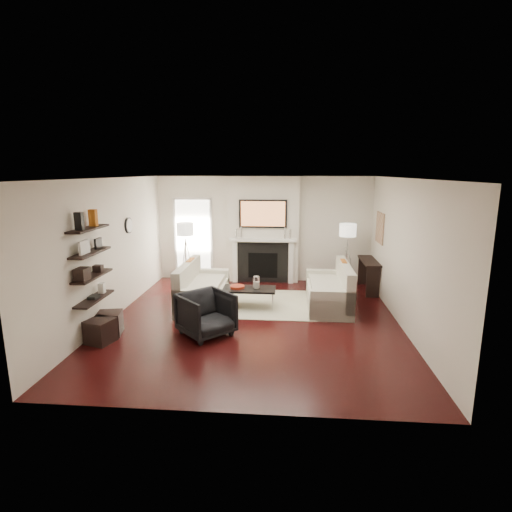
# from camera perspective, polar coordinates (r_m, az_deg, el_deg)

# --- Properties ---
(room_envelope) EXTENTS (6.00, 6.00, 6.00)m
(room_envelope) POSITION_cam_1_polar(r_m,az_deg,el_deg) (7.39, -0.38, 0.55)
(room_envelope) COLOR black
(room_envelope) RESTS_ON ground
(chimney_breast) EXTENTS (1.80, 0.25, 2.70)m
(chimney_breast) POSITION_cam_1_polar(r_m,az_deg,el_deg) (10.22, 1.06, 3.75)
(chimney_breast) COLOR silver
(chimney_breast) RESTS_ON floor
(fireplace_surround) EXTENTS (1.30, 0.02, 1.04)m
(fireplace_surround) POSITION_cam_1_polar(r_m,az_deg,el_deg) (10.24, 0.99, -0.96)
(fireplace_surround) COLOR black
(fireplace_surround) RESTS_ON floor
(firebox) EXTENTS (0.75, 0.02, 0.65)m
(firebox) POSITION_cam_1_polar(r_m,az_deg,el_deg) (10.25, 0.99, -1.35)
(firebox) COLOR black
(firebox) RESTS_ON floor
(mantel_pilaster_l) EXTENTS (0.12, 0.08, 1.10)m
(mantel_pilaster_l) POSITION_cam_1_polar(r_m,az_deg,el_deg) (10.27, -3.03, -0.76)
(mantel_pilaster_l) COLOR white
(mantel_pilaster_l) RESTS_ON floor
(mantel_pilaster_r) EXTENTS (0.12, 0.08, 1.10)m
(mantel_pilaster_r) POSITION_cam_1_polar(r_m,az_deg,el_deg) (10.18, 5.03, -0.90)
(mantel_pilaster_r) COLOR white
(mantel_pilaster_r) RESTS_ON floor
(mantel_shelf) EXTENTS (1.70, 0.18, 0.07)m
(mantel_shelf) POSITION_cam_1_polar(r_m,az_deg,el_deg) (10.07, 0.98, 2.31)
(mantel_shelf) COLOR white
(mantel_shelf) RESTS_ON chimney_breast
(tv_body) EXTENTS (1.20, 0.06, 0.70)m
(tv_body) POSITION_cam_1_polar(r_m,az_deg,el_deg) (10.01, 1.01, 6.06)
(tv_body) COLOR black
(tv_body) RESTS_ON chimney_breast
(tv_screen) EXTENTS (1.10, 0.00, 0.62)m
(tv_screen) POSITION_cam_1_polar(r_m,az_deg,el_deg) (9.97, 0.99, 6.04)
(tv_screen) COLOR #BF723F
(tv_screen) RESTS_ON tv_body
(candlestick_l_tall) EXTENTS (0.04, 0.04, 0.30)m
(candlestick_l_tall) POSITION_cam_1_polar(r_m,az_deg,el_deg) (10.10, -2.13, 3.39)
(candlestick_l_tall) COLOR silver
(candlestick_l_tall) RESTS_ON mantel_shelf
(candlestick_l_short) EXTENTS (0.04, 0.04, 0.24)m
(candlestick_l_short) POSITION_cam_1_polar(r_m,az_deg,el_deg) (10.12, -2.86, 3.23)
(candlestick_l_short) COLOR silver
(candlestick_l_short) RESTS_ON mantel_shelf
(candlestick_r_tall) EXTENTS (0.04, 0.04, 0.30)m
(candlestick_r_tall) POSITION_cam_1_polar(r_m,az_deg,el_deg) (10.03, 4.13, 3.31)
(candlestick_r_tall) COLOR silver
(candlestick_r_tall) RESTS_ON mantel_shelf
(candlestick_r_short) EXTENTS (0.04, 0.04, 0.24)m
(candlestick_r_short) POSITION_cam_1_polar(r_m,az_deg,el_deg) (10.04, 4.87, 3.12)
(candlestick_r_short) COLOR silver
(candlestick_r_short) RESTS_ON mantel_shelf
(hallway_panel) EXTENTS (0.90, 0.02, 2.10)m
(hallway_panel) POSITION_cam_1_polar(r_m,az_deg,el_deg) (10.65, -8.91, 2.31)
(hallway_panel) COLOR white
(hallway_panel) RESTS_ON floor
(door_trim_l) EXTENTS (0.06, 0.06, 2.16)m
(door_trim_l) POSITION_cam_1_polar(r_m,az_deg,el_deg) (10.75, -11.42, 2.31)
(door_trim_l) COLOR white
(door_trim_l) RESTS_ON floor
(door_trim_r) EXTENTS (0.06, 0.06, 2.16)m
(door_trim_r) POSITION_cam_1_polar(r_m,az_deg,el_deg) (10.52, -6.39, 2.27)
(door_trim_r) COLOR white
(door_trim_r) RESTS_ON floor
(door_trim_top) EXTENTS (1.02, 0.06, 0.06)m
(door_trim_top) POSITION_cam_1_polar(r_m,az_deg,el_deg) (10.50, -9.12, 8.11)
(door_trim_top) COLOR white
(door_trim_top) RESTS_ON wall_back
(rug) EXTENTS (2.60, 2.00, 0.01)m
(rug) POSITION_cam_1_polar(r_m,az_deg,el_deg) (8.75, -0.26, -6.73)
(rug) COLOR #BDB99A
(rug) RESTS_ON floor
(loveseat_left_base) EXTENTS (0.85, 1.80, 0.42)m
(loveseat_left_base) POSITION_cam_1_polar(r_m,az_deg,el_deg) (8.62, -7.50, -5.71)
(loveseat_left_base) COLOR beige
(loveseat_left_base) RESTS_ON floor
(loveseat_left_back) EXTENTS (0.18, 1.80, 0.80)m
(loveseat_left_back) POSITION_cam_1_polar(r_m,az_deg,el_deg) (8.61, -9.75, -3.62)
(loveseat_left_back) COLOR beige
(loveseat_left_back) RESTS_ON floor
(loveseat_left_arm_n) EXTENTS (0.85, 0.18, 0.60)m
(loveseat_left_arm_n) POSITION_cam_1_polar(r_m,az_deg,el_deg) (7.84, -8.77, -6.87)
(loveseat_left_arm_n) COLOR beige
(loveseat_left_arm_n) RESTS_ON floor
(loveseat_left_arm_s) EXTENTS (0.85, 0.18, 0.60)m
(loveseat_left_arm_s) POSITION_cam_1_polar(r_m,az_deg,el_deg) (9.35, -6.48, -3.69)
(loveseat_left_arm_s) COLOR beige
(loveseat_left_arm_s) RESTS_ON floor
(loveseat_left_cushion) EXTENTS (0.63, 1.44, 0.10)m
(loveseat_left_cushion) POSITION_cam_1_polar(r_m,az_deg,el_deg) (8.53, -7.22, -4.06)
(loveseat_left_cushion) COLOR beige
(loveseat_left_cushion) RESTS_ON loveseat_left_base
(pillow_left_orange) EXTENTS (0.10, 0.42, 0.42)m
(pillow_left_orange) POSITION_cam_1_polar(r_m,az_deg,el_deg) (8.84, -9.31, -1.82)
(pillow_left_orange) COLOR #A95614
(pillow_left_orange) RESTS_ON loveseat_left_cushion
(pillow_left_charcoal) EXTENTS (0.10, 0.40, 0.40)m
(pillow_left_charcoal) POSITION_cam_1_polar(r_m,az_deg,el_deg) (8.28, -10.31, -2.88)
(pillow_left_charcoal) COLOR black
(pillow_left_charcoal) RESTS_ON loveseat_left_cushion
(loveseat_right_base) EXTENTS (0.85, 1.80, 0.42)m
(loveseat_right_base) POSITION_cam_1_polar(r_m,az_deg,el_deg) (8.63, 10.24, -5.79)
(loveseat_right_base) COLOR beige
(loveseat_right_base) RESTS_ON floor
(loveseat_right_back) EXTENTS (0.18, 1.80, 0.80)m
(loveseat_right_back) POSITION_cam_1_polar(r_m,az_deg,el_deg) (8.58, 12.55, -3.79)
(loveseat_right_back) COLOR beige
(loveseat_right_back) RESTS_ON floor
(loveseat_right_arm_n) EXTENTS (0.85, 0.18, 0.60)m
(loveseat_right_arm_n) POSITION_cam_1_polar(r_m,az_deg,el_deg) (7.83, 10.81, -6.97)
(loveseat_right_arm_n) COLOR beige
(loveseat_right_arm_n) RESTS_ON floor
(loveseat_right_arm_s) EXTENTS (0.85, 0.18, 0.60)m
(loveseat_right_arm_s) POSITION_cam_1_polar(r_m,az_deg,el_deg) (9.37, 9.80, -3.75)
(loveseat_right_arm_s) COLOR beige
(loveseat_right_arm_s) RESTS_ON floor
(loveseat_right_cushion) EXTENTS (0.63, 1.44, 0.10)m
(loveseat_right_cushion) POSITION_cam_1_polar(r_m,az_deg,el_deg) (8.55, 9.97, -4.13)
(loveseat_right_cushion) COLOR beige
(loveseat_right_cushion) RESTS_ON loveseat_right_base
(pillow_right_orange) EXTENTS (0.10, 0.42, 0.42)m
(pillow_right_orange) POSITION_cam_1_polar(r_m,az_deg,el_deg) (8.81, 12.35, -1.98)
(pillow_right_orange) COLOR #A95614
(pillow_right_orange) RESTS_ON loveseat_right_cushion
(pillow_right_charcoal) EXTENTS (0.10, 0.40, 0.40)m
(pillow_right_charcoal) POSITION_cam_1_polar(r_m,az_deg,el_deg) (8.24, 12.89, -3.06)
(pillow_right_charcoal) COLOR black
(pillow_right_charcoal) RESTS_ON loveseat_right_cushion
(coffee_table) EXTENTS (1.10, 0.55, 0.04)m
(coffee_table) POSITION_cam_1_polar(r_m,az_deg,el_deg) (8.38, -0.98, -4.76)
(coffee_table) COLOR black
(coffee_table) RESTS_ON floor
(coffee_leg_nw) EXTENTS (0.02, 0.02, 0.38)m
(coffee_leg_nw) POSITION_cam_1_polar(r_m,az_deg,el_deg) (8.30, -4.59, -6.49)
(coffee_leg_nw) COLOR silver
(coffee_leg_nw) RESTS_ON floor
(coffee_leg_ne) EXTENTS (0.02, 0.02, 0.38)m
(coffee_leg_ne) POSITION_cam_1_polar(r_m,az_deg,el_deg) (8.20, 2.37, -6.69)
(coffee_leg_ne) COLOR silver
(coffee_leg_ne) RESTS_ON floor
(coffee_leg_sw) EXTENTS (0.02, 0.02, 0.38)m
(coffee_leg_sw) POSITION_cam_1_polar(r_m,az_deg,el_deg) (8.72, -4.12, -5.57)
(coffee_leg_sw) COLOR silver
(coffee_leg_sw) RESTS_ON floor
(coffee_leg_se) EXTENTS (0.02, 0.02, 0.38)m
(coffee_leg_se) POSITION_cam_1_polar(r_m,az_deg,el_deg) (8.62, 2.49, -5.75)
(coffee_leg_se) COLOR silver
(coffee_leg_se) RESTS_ON floor
(hurricane_glass) EXTENTS (0.14, 0.14, 0.24)m
(hurricane_glass) POSITION_cam_1_polar(r_m,az_deg,el_deg) (8.33, 0.04, -3.73)
(hurricane_glass) COLOR white
(hurricane_glass) RESTS_ON coffee_table
(hurricane_candle) EXTENTS (0.11, 0.11, 0.16)m
(hurricane_candle) POSITION_cam_1_polar(r_m,az_deg,el_deg) (8.34, 0.04, -4.16)
(hurricane_candle) COLOR white
(hurricane_candle) RESTS_ON coffee_table
(copper_bowl) EXTENTS (0.31, 0.31, 0.05)m
(copper_bowl) POSITION_cam_1_polar(r_m,az_deg,el_deg) (8.40, -2.69, -4.42)
(copper_bowl) COLOR #B3341D
(copper_bowl) RESTS_ON coffee_table
(armchair) EXTENTS (1.11, 1.11, 0.83)m
(armchair) POSITION_cam_1_polar(r_m,az_deg,el_deg) (7.07, -7.12, -7.95)
(armchair) COLOR black
(armchair) RESTS_ON floor
(lamp_left_post) EXTENTS (0.02, 0.02, 1.20)m
(lamp_left_post) POSITION_cam_1_polar(r_m,az_deg,el_deg) (9.95, -9.92, -1.05)
(lamp_left_post) COLOR silver
(lamp_left_post) RESTS_ON floor
(lamp_left_shade) EXTENTS (0.40, 0.40, 0.30)m
(lamp_left_shade) POSITION_cam_1_polar(r_m,az_deg,el_deg) (9.80, -10.10, 3.80)
(lamp_left_shade) COLOR white
(lamp_left_shade) RESTS_ON lamp_left_post
(lamp_left_leg_a) EXTENTS (0.25, 0.02, 1.23)m
(lamp_left_leg_a) POSITION_cam_1_polar(r_m,az_deg,el_deg) (9.93, -9.31, -1.06)
(lamp_left_leg_a) COLOR silver
(lamp_left_leg_a) RESTS_ON floor
(lamp_left_leg_b) EXTENTS (0.14, 0.22, 1.23)m
(lamp_left_leg_b) POSITION_cam_1_polar(r_m,az_deg,el_deg) (10.06, -10.09, -0.92)
(lamp_left_leg_b) COLOR silver
(lamp_left_leg_b) RESTS_ON floor
(lamp_left_leg_c) EXTENTS (0.14, 0.22, 1.23)m
(lamp_left_leg_c) POSITION_cam_1_polar(r_m,az_deg,el_deg) (9.88, -10.37, -1.17)
(lamp_left_leg_c) COLOR silver
(lamp_left_leg_c) RESTS_ON floor
(lamp_right_post) EXTENTS (0.02, 0.02, 1.20)m
(lamp_right_post) POSITION_cam_1_polar(r_m,az_deg,el_deg) (9.90, 12.76, -1.23)
(lamp_right_post) COLOR silver
(lamp_right_post) RESTS_ON floor
(lamp_right_shade) EXTENTS (0.40, 0.40, 0.30)m
(lamp_right_shade) POSITION_cam_1_polar(r_m,az_deg,el_deg) (9.75, 12.99, 3.64)
(lamp_right_shade) COLOR white
(lamp_right_shade) RESTS_ON lamp_right_post
(lamp_right_leg_a) EXTENTS (0.25, 0.02, 1.23)m
(lamp_right_leg_a) POSITION_cam_1_polar(r_m,az_deg,el_deg) (9.92, 13.39, -1.24)
(lamp_right_leg_a) COLOR silver
(lamp_right_leg_a) RESTS_ON floor
(lamp_right_leg_b) EXTENTS (0.14, 0.22, 1.23)m
(lamp_right_leg_b) POSITION_cam_1_polar(r_m,az_deg,el_deg) (9.99, 12.37, -1.10)
(lamp_right_leg_b) COLOR silver
(lamp_right_leg_b) RESTS_ON floor
(lamp_right_leg_c) EXTENTS (0.14, 0.22, 1.23)m
(lamp_right_leg_c) POSITION_cam_1_polar(r_m,az_deg,el_deg) (9.80, 12.51, -1.36)
(lamp_right_leg_c) COLOR silver
(lamp_right_leg_c) RESTS_ON floor
(console_top) EXTENTS (0.35, 1.20, 0.04)m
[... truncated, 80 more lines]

